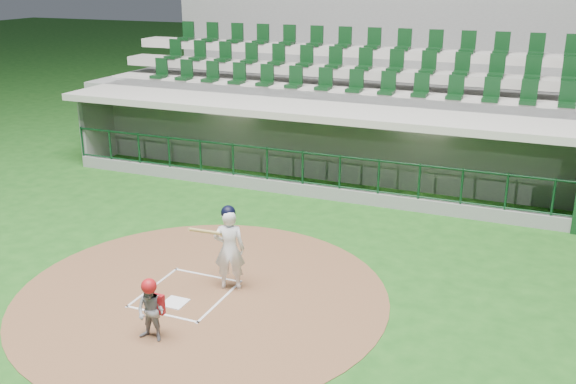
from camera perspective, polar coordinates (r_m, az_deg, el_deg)
name	(u,v)px	position (r m, az deg, el deg)	size (l,w,h in m)	color
ground	(194,288)	(12.96, -8.36, -8.41)	(120.00, 120.00, 0.00)	#194D16
dirt_circle	(202,295)	(12.67, -7.64, -9.03)	(7.20, 7.20, 0.01)	brown
home_plate	(175,303)	(12.43, -10.02, -9.66)	(0.43, 0.43, 0.02)	white
batter_box_chalk	(186,294)	(12.73, -9.05, -8.91)	(1.55, 1.80, 0.01)	silver
dugout_structure	(329,147)	(19.25, 3.65, 4.03)	(16.40, 3.70, 3.00)	gray
seating_deck	(355,111)	(22.04, 6.01, 7.14)	(17.00, 6.72, 5.15)	gray
batter	(229,247)	(12.48, -5.25, -4.91)	(0.89, 0.93, 1.73)	white
catcher	(151,310)	(11.12, -12.08, -10.19)	(0.52, 0.41, 1.14)	gray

